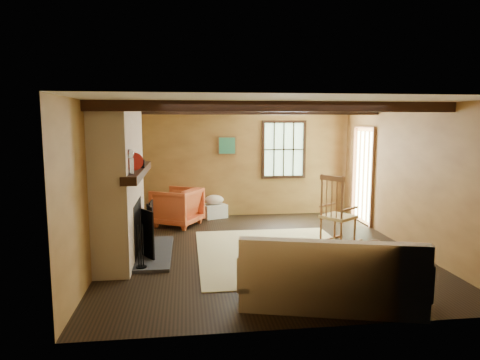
{
  "coord_description": "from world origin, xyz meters",
  "views": [
    {
      "loc": [
        -1.21,
        -6.82,
        2.13
      ],
      "look_at": [
        -0.3,
        0.4,
        1.14
      ],
      "focal_mm": 32.0,
      "sensor_mm": 36.0,
      "label": 1
    }
  ],
  "objects": [
    {
      "name": "rug",
      "position": [
        0.2,
        -0.2,
        0.0
      ],
      "size": [
        2.5,
        3.0,
        0.01
      ],
      "primitive_type": "cube",
      "color": "beige",
      "rests_on": "ground"
    },
    {
      "name": "fireplace",
      "position": [
        -2.23,
        -0.0,
        1.1
      ],
      "size": [
        1.02,
        2.3,
        2.4
      ],
      "color": "#9A5B3B",
      "rests_on": "ground"
    },
    {
      "name": "ground",
      "position": [
        0.0,
        0.0,
        0.0
      ],
      "size": [
        5.5,
        5.5,
        0.0
      ],
      "primitive_type": "plane",
      "color": "black",
      "rests_on": "ground"
    },
    {
      "name": "armchair",
      "position": [
        -1.42,
        1.92,
        0.39
      ],
      "size": [
        1.16,
        1.15,
        0.78
      ],
      "primitive_type": "imported",
      "rotation": [
        0.0,
        0.0,
        -2.09
      ],
      "color": "#BF6026",
      "rests_on": "ground"
    },
    {
      "name": "basket_pillow",
      "position": [
        -0.61,
        2.55,
        0.41
      ],
      "size": [
        0.45,
        0.38,
        0.21
      ],
      "primitive_type": "ellipsoid",
      "rotation": [
        0.0,
        0.0,
        0.09
      ],
      "color": "white",
      "rests_on": "laundry_basket"
    },
    {
      "name": "rocking_chair",
      "position": [
        1.39,
        0.23,
        0.52
      ],
      "size": [
        0.99,
        0.89,
        1.23
      ],
      "rotation": [
        0.0,
        0.0,
        2.19
      ],
      "color": "tan",
      "rests_on": "ground"
    },
    {
      "name": "room_envelope",
      "position": [
        0.22,
        0.26,
        1.63
      ],
      "size": [
        5.02,
        5.52,
        2.44
      ],
      "color": "#A6783A",
      "rests_on": "ground"
    },
    {
      "name": "laundry_basket",
      "position": [
        -0.61,
        2.55,
        0.15
      ],
      "size": [
        0.6,
        0.54,
        0.3
      ],
      "primitive_type": "cube",
      "rotation": [
        0.0,
        0.0,
        0.38
      ],
      "color": "white",
      "rests_on": "ground"
    },
    {
      "name": "sofa",
      "position": [
        0.45,
        -2.18,
        0.3
      ],
      "size": [
        2.26,
        1.43,
        0.85
      ],
      "rotation": [
        0.0,
        0.0,
        -0.26
      ],
      "color": "white",
      "rests_on": "ground"
    },
    {
      "name": "firewood_pile",
      "position": [
        -2.01,
        2.6,
        0.11
      ],
      "size": [
        0.61,
        0.11,
        0.22
      ],
      "color": "brown",
      "rests_on": "ground"
    }
  ]
}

